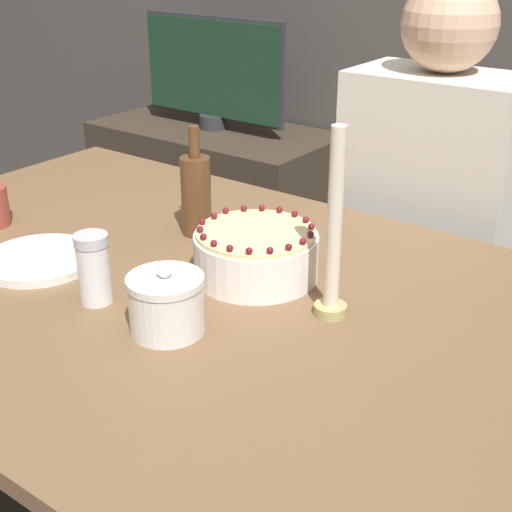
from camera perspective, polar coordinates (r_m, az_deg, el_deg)
name	(u,v)px	position (r m, az deg, el deg)	size (l,w,h in m)	color
dining_table	(184,330)	(1.34, -5.79, -5.93)	(1.56, 0.99, 0.75)	brown
cake	(256,254)	(1.28, 0.00, 0.16)	(0.22, 0.22, 0.10)	white
sugar_bowl	(166,304)	(1.12, -7.19, -3.81)	(0.12, 0.12, 0.12)	white
sugar_shaker	(94,268)	(1.22, -12.86, -0.96)	(0.06, 0.06, 0.12)	white
plate_stack	(40,260)	(1.41, -16.92, -0.27)	(0.22, 0.22, 0.02)	white
candle	(334,241)	(1.12, 6.24, 1.18)	(0.05, 0.05, 0.32)	tan
bottle	(196,194)	(1.46, -4.82, 4.98)	(0.06, 0.06, 0.23)	brown
person_man_blue_shirt	(422,271)	(1.83, 13.18, -1.22)	(0.40, 0.34, 1.24)	#595960
side_cabinet	(216,212)	(2.76, -3.25, 3.55)	(0.90, 0.46, 0.66)	#382D23
tv_monitor	(213,71)	(2.61, -3.50, 14.56)	(0.60, 0.10, 0.39)	#2D2D33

